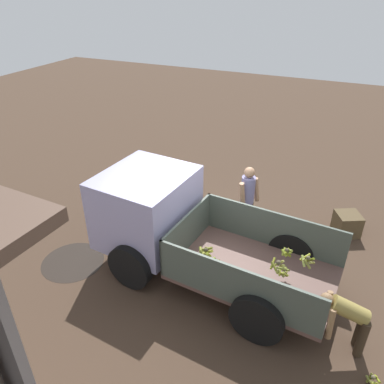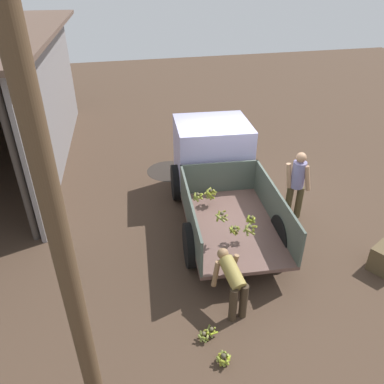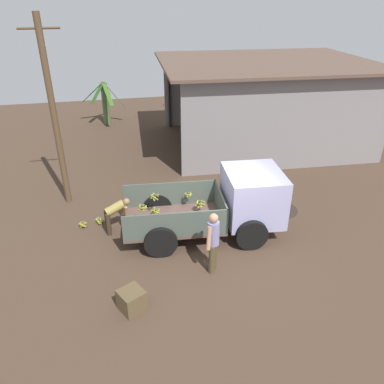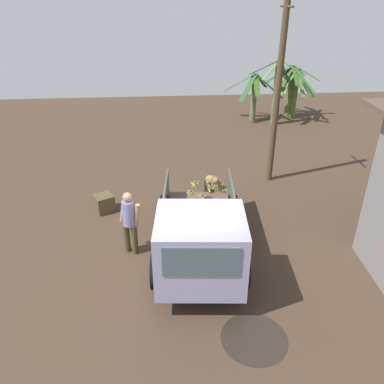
{
  "view_description": "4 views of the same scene",
  "coord_description": "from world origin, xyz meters",
  "px_view_note": "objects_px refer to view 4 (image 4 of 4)",
  "views": [
    {
      "loc": [
        -2.59,
        5.91,
        5.34
      ],
      "look_at": [
        0.12,
        -0.15,
        1.52
      ],
      "focal_mm": 35.0,
      "sensor_mm": 36.0,
      "label": 1
    },
    {
      "loc": [
        -7.62,
        2.93,
        5.39
      ],
      "look_at": [
        -1.4,
        1.43,
        1.48
      ],
      "focal_mm": 35.0,
      "sensor_mm": 36.0,
      "label": 2
    },
    {
      "loc": [
        -3.03,
        -8.91,
        6.58
      ],
      "look_at": [
        -0.77,
        1.07,
        1.14
      ],
      "focal_mm": 35.0,
      "sensor_mm": 36.0,
      "label": 3
    },
    {
      "loc": [
        7.36,
        -0.41,
        5.97
      ],
      "look_at": [
        -1.32,
        0.34,
        1.4
      ],
      "focal_mm": 35.0,
      "sensor_mm": 36.0,
      "label": 4
    }
  ],
  "objects_px": {
    "cargo_truck": "(200,242)",
    "banana_bunch_on_ground_1": "(224,192)",
    "utility_pole": "(278,93)",
    "person_foreground_visitor": "(129,220)",
    "wooden_crate_0": "(104,203)",
    "banana_bunch_on_ground_0": "(221,185)",
    "person_worker_loading": "(212,184)",
    "banana_bunch_on_ground_2": "(228,191)"
  },
  "relations": [
    {
      "from": "banana_bunch_on_ground_1",
      "to": "cargo_truck",
      "type": "bearing_deg",
      "value": -17.08
    },
    {
      "from": "utility_pole",
      "to": "person_foreground_visitor",
      "type": "xyz_separation_m",
      "value": [
        4.0,
        -4.76,
        -2.17
      ]
    },
    {
      "from": "wooden_crate_0",
      "to": "banana_bunch_on_ground_0",
      "type": "bearing_deg",
      "value": 107.78
    },
    {
      "from": "person_worker_loading",
      "to": "banana_bunch_on_ground_2",
      "type": "relative_size",
      "value": 4.95
    },
    {
      "from": "utility_pole",
      "to": "wooden_crate_0",
      "type": "height_order",
      "value": "utility_pole"
    },
    {
      "from": "utility_pole",
      "to": "banana_bunch_on_ground_2",
      "type": "height_order",
      "value": "utility_pole"
    },
    {
      "from": "utility_pole",
      "to": "banana_bunch_on_ground_2",
      "type": "bearing_deg",
      "value": -58.47
    },
    {
      "from": "utility_pole",
      "to": "person_foreground_visitor",
      "type": "bearing_deg",
      "value": -49.97
    },
    {
      "from": "person_worker_loading",
      "to": "banana_bunch_on_ground_0",
      "type": "bearing_deg",
      "value": 145.52
    },
    {
      "from": "wooden_crate_0",
      "to": "person_worker_loading",
      "type": "bearing_deg",
      "value": 93.51
    },
    {
      "from": "utility_pole",
      "to": "banana_bunch_on_ground_1",
      "type": "bearing_deg",
      "value": -59.21
    },
    {
      "from": "banana_bunch_on_ground_1",
      "to": "banana_bunch_on_ground_2",
      "type": "xyz_separation_m",
      "value": [
        -0.06,
        0.15,
        -0.01
      ]
    },
    {
      "from": "banana_bunch_on_ground_2",
      "to": "banana_bunch_on_ground_0",
      "type": "bearing_deg",
      "value": -158.64
    },
    {
      "from": "banana_bunch_on_ground_1",
      "to": "banana_bunch_on_ground_2",
      "type": "relative_size",
      "value": 1.02
    },
    {
      "from": "cargo_truck",
      "to": "banana_bunch_on_ground_0",
      "type": "relative_size",
      "value": 18.32
    },
    {
      "from": "banana_bunch_on_ground_0",
      "to": "banana_bunch_on_ground_1",
      "type": "relative_size",
      "value": 1.19
    },
    {
      "from": "banana_bunch_on_ground_0",
      "to": "banana_bunch_on_ground_1",
      "type": "distance_m",
      "value": 0.54
    },
    {
      "from": "cargo_truck",
      "to": "utility_pole",
      "type": "relative_size",
      "value": 0.79
    },
    {
      "from": "person_foreground_visitor",
      "to": "wooden_crate_0",
      "type": "distance_m",
      "value": 2.51
    },
    {
      "from": "person_foreground_visitor",
      "to": "utility_pole",
      "type": "bearing_deg",
      "value": -20.81
    },
    {
      "from": "cargo_truck",
      "to": "banana_bunch_on_ground_1",
      "type": "xyz_separation_m",
      "value": [
        -4.12,
        1.27,
        -0.96
      ]
    },
    {
      "from": "utility_pole",
      "to": "banana_bunch_on_ground_1",
      "type": "xyz_separation_m",
      "value": [
        1.09,
        -1.84,
        -3.03
      ]
    },
    {
      "from": "person_worker_loading",
      "to": "banana_bunch_on_ground_1",
      "type": "distance_m",
      "value": 0.91
    },
    {
      "from": "person_worker_loading",
      "to": "wooden_crate_0",
      "type": "bearing_deg",
      "value": -96.48
    },
    {
      "from": "banana_bunch_on_ground_0",
      "to": "wooden_crate_0",
      "type": "bearing_deg",
      "value": -72.22
    },
    {
      "from": "utility_pole",
      "to": "person_worker_loading",
      "type": "distance_m",
      "value": 3.74
    },
    {
      "from": "person_worker_loading",
      "to": "wooden_crate_0",
      "type": "height_order",
      "value": "person_worker_loading"
    },
    {
      "from": "person_foreground_visitor",
      "to": "wooden_crate_0",
      "type": "xyz_separation_m",
      "value": [
        -2.21,
        -0.97,
        -0.7
      ]
    },
    {
      "from": "banana_bunch_on_ground_0",
      "to": "wooden_crate_0",
      "type": "xyz_separation_m",
      "value": [
        1.24,
        -3.86,
        0.16
      ]
    },
    {
      "from": "cargo_truck",
      "to": "banana_bunch_on_ground_2",
      "type": "relative_size",
      "value": 22.17
    },
    {
      "from": "utility_pole",
      "to": "wooden_crate_0",
      "type": "xyz_separation_m",
      "value": [
        1.79,
        -5.73,
        -2.86
      ]
    },
    {
      "from": "cargo_truck",
      "to": "banana_bunch_on_ground_2",
      "type": "bearing_deg",
      "value": 166.48
    },
    {
      "from": "banana_bunch_on_ground_1",
      "to": "wooden_crate_0",
      "type": "xyz_separation_m",
      "value": [
        0.7,
        -3.89,
        0.16
      ]
    },
    {
      "from": "person_worker_loading",
      "to": "wooden_crate_0",
      "type": "xyz_separation_m",
      "value": [
        0.21,
        -3.39,
        -0.41
      ]
    },
    {
      "from": "cargo_truck",
      "to": "banana_bunch_on_ground_2",
      "type": "xyz_separation_m",
      "value": [
        -4.18,
        1.42,
        -0.96
      ]
    },
    {
      "from": "person_foreground_visitor",
      "to": "wooden_crate_0",
      "type": "bearing_deg",
      "value": 52.74
    },
    {
      "from": "banana_bunch_on_ground_1",
      "to": "banana_bunch_on_ground_2",
      "type": "height_order",
      "value": "banana_bunch_on_ground_2"
    },
    {
      "from": "banana_bunch_on_ground_2",
      "to": "cargo_truck",
      "type": "bearing_deg",
      "value": -18.72
    },
    {
      "from": "banana_bunch_on_ground_1",
      "to": "banana_bunch_on_ground_2",
      "type": "distance_m",
      "value": 0.16
    },
    {
      "from": "cargo_truck",
      "to": "utility_pole",
      "type": "distance_m",
      "value": 6.41
    },
    {
      "from": "banana_bunch_on_ground_1",
      "to": "banana_bunch_on_ground_2",
      "type": "bearing_deg",
      "value": 111.71
    },
    {
      "from": "wooden_crate_0",
      "to": "banana_bunch_on_ground_2",
      "type": "bearing_deg",
      "value": 100.59
    }
  ]
}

